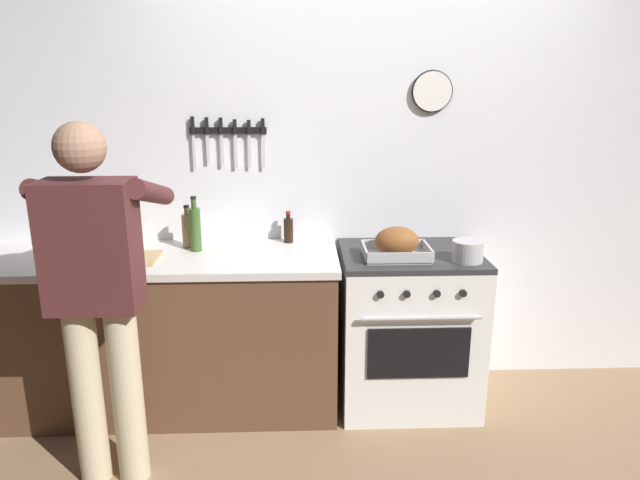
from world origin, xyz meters
name	(u,v)px	position (x,y,z in m)	size (l,w,h in m)	color
wall_back	(365,170)	(0.00, 1.35, 1.30)	(6.00, 0.13, 2.60)	silver
counter_block	(157,332)	(-1.20, 0.99, 0.45)	(2.03, 0.65, 0.90)	brown
stove	(408,328)	(0.22, 0.99, 0.45)	(0.76, 0.67, 0.90)	white
person_cook	(97,286)	(-1.27, 0.37, 0.95)	(0.51, 0.63, 1.66)	#C6B793
roasting_pan	(397,244)	(0.12, 0.89, 0.98)	(0.35, 0.26, 0.17)	#B7B7BC
saucepan	(468,251)	(0.48, 0.83, 0.95)	(0.16, 0.16, 0.11)	#B7B7BC
cutting_board	(123,259)	(-1.32, 0.90, 0.91)	(0.36, 0.24, 0.02)	tan
bottle_cooking_oil	(136,227)	(-1.32, 1.17, 1.01)	(0.07, 0.07, 0.27)	gold
bottle_olive_oil	(195,228)	(-0.96, 1.07, 1.03)	(0.06, 0.06, 0.31)	#385623
bottle_soy_sauce	(288,230)	(-0.45, 1.22, 0.98)	(0.05, 0.05, 0.19)	black
bottle_vinegar	(188,230)	(-1.02, 1.14, 1.00)	(0.06, 0.06, 0.24)	#997F4C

